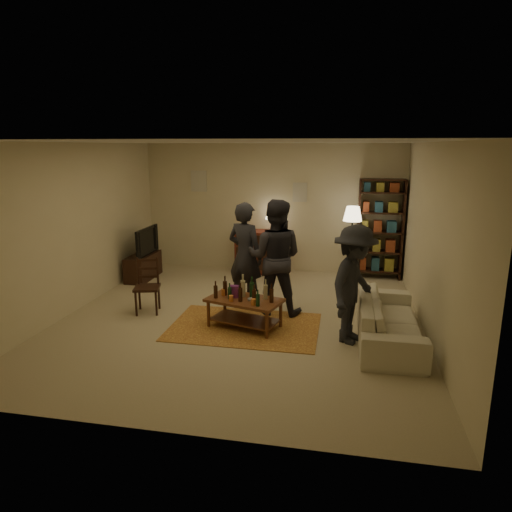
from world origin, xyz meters
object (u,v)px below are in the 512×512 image
(person_by_sofa, at_px, (354,285))
(sofa, at_px, (389,319))
(dresser, at_px, (260,251))
(person_right, at_px, (275,257))
(dining_chair, at_px, (147,284))
(coffee_table, at_px, (244,302))
(tv_stand, at_px, (143,260))
(floor_lamp, at_px, (352,219))
(bookshelf, at_px, (380,228))
(person_left, at_px, (245,256))

(person_by_sofa, bearing_deg, sofa, -52.14)
(dresser, bearing_deg, sofa, -52.46)
(person_right, bearing_deg, dining_chair, 11.26)
(coffee_table, xyz_separation_m, tv_stand, (-2.58, 2.13, -0.01))
(person_right, bearing_deg, sofa, 157.39)
(floor_lamp, bearing_deg, tv_stand, -172.54)
(tv_stand, distance_m, bookshelf, 4.84)
(dresser, distance_m, sofa, 3.93)
(bookshelf, bearing_deg, floor_lamp, -141.73)
(dresser, xyz_separation_m, sofa, (2.39, -3.11, -0.17))
(bookshelf, xyz_separation_m, sofa, (-0.05, -3.18, -0.73))
(person_left, xyz_separation_m, person_by_sofa, (1.74, -1.10, -0.07))
(sofa, relative_size, person_right, 1.13)
(dresser, xyz_separation_m, bookshelf, (2.44, 0.07, 0.56))
(bookshelf, distance_m, floor_lamp, 0.75)
(dining_chair, xyz_separation_m, floor_lamp, (3.25, 2.31, 0.80))
(bookshelf, distance_m, person_right, 2.99)
(person_left, bearing_deg, coffee_table, 124.11)
(tv_stand, relative_size, dresser, 0.78)
(person_right, bearing_deg, person_left, -17.65)
(coffee_table, height_order, bookshelf, bookshelf)
(dresser, height_order, sofa, dresser)
(dining_chair, relative_size, floor_lamp, 0.60)
(tv_stand, distance_m, floor_lamp, 4.26)
(bookshelf, relative_size, person_right, 1.09)
(dining_chair, height_order, person_right, person_right)
(dresser, bearing_deg, person_by_sofa, -59.81)
(bookshelf, bearing_deg, dresser, -178.43)
(coffee_table, xyz_separation_m, dresser, (-0.32, 3.05, 0.08))
(floor_lamp, bearing_deg, coffee_table, -120.24)
(dresser, bearing_deg, person_left, -86.07)
(sofa, relative_size, person_by_sofa, 1.27)
(coffee_table, relative_size, sofa, 0.58)
(dining_chair, relative_size, person_by_sofa, 0.55)
(sofa, bearing_deg, person_left, 66.87)
(coffee_table, bearing_deg, person_by_sofa, -7.47)
(sofa, distance_m, person_right, 1.99)
(coffee_table, bearing_deg, sofa, -1.85)
(coffee_table, distance_m, bookshelf, 3.82)
(coffee_table, distance_m, person_by_sofa, 1.64)
(dining_chair, bearing_deg, person_by_sofa, -24.94)
(bookshelf, xyz_separation_m, floor_lamp, (-0.56, -0.44, 0.24))
(tv_stand, distance_m, person_by_sofa, 4.78)
(tv_stand, relative_size, person_right, 0.57)
(person_left, relative_size, person_right, 0.96)
(dining_chair, bearing_deg, tv_stand, 101.62)
(dining_chair, bearing_deg, person_left, 4.22)
(coffee_table, height_order, sofa, coffee_table)
(floor_lamp, distance_m, person_right, 2.34)
(dining_chair, relative_size, person_left, 0.51)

